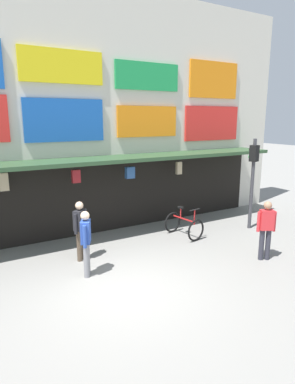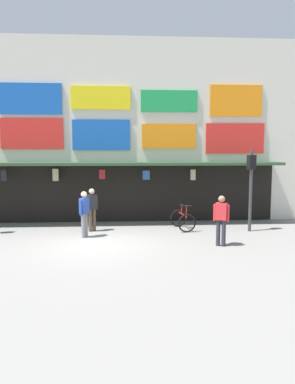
# 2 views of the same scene
# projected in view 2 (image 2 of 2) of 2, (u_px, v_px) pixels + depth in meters

# --- Properties ---
(ground_plane) EXTENTS (80.00, 80.00, 0.00)m
(ground_plane) POSITION_uv_depth(u_px,v_px,m) (96.00, 244.00, 12.41)
(ground_plane) COLOR gray
(shopfront) EXTENTS (18.00, 2.60, 8.00)m
(shopfront) POSITION_uv_depth(u_px,v_px,m) (102.00, 132.00, 16.49)
(shopfront) COLOR beige
(shopfront) RESTS_ON ground
(traffic_light_far) EXTENTS (0.33, 0.35, 3.20)m
(traffic_light_far) POSITION_uv_depth(u_px,v_px,m) (251.00, 177.00, 14.20)
(traffic_light_far) COLOR #38383D
(traffic_light_far) RESTS_ON ground
(bicycle_parked) EXTENTS (0.88, 1.25, 1.05)m
(bicycle_parked) POSITION_uv_depth(u_px,v_px,m) (183.00, 220.00, 14.68)
(bicycle_parked) COLOR black
(bicycle_parked) RESTS_ON ground
(pedestrian_in_yellow) EXTENTS (0.36, 0.48, 1.68)m
(pedestrian_in_yellow) POSITION_uv_depth(u_px,v_px,m) (84.00, 212.00, 13.31)
(pedestrian_in_yellow) COLOR gray
(pedestrian_in_yellow) RESTS_ON ground
(pedestrian_in_purple) EXTENTS (0.43, 0.40, 1.68)m
(pedestrian_in_purple) POSITION_uv_depth(u_px,v_px,m) (92.00, 207.00, 14.31)
(pedestrian_in_purple) COLOR brown
(pedestrian_in_purple) RESTS_ON ground
(pedestrian_in_green) EXTENTS (0.48, 0.46, 1.68)m
(pedestrian_in_green) POSITION_uv_depth(u_px,v_px,m) (221.00, 217.00, 12.09)
(pedestrian_in_green) COLOR #2D2D38
(pedestrian_in_green) RESTS_ON ground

